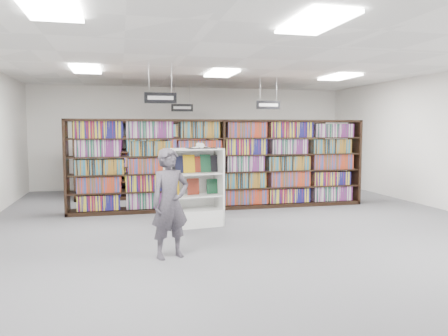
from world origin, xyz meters
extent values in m
plane|color=#535258|center=(0.00, 0.00, 0.00)|extent=(12.00, 12.00, 0.00)
cube|color=silver|center=(0.00, 0.00, 3.20)|extent=(10.00, 12.00, 0.10)
cube|color=white|center=(0.00, 6.00, 1.60)|extent=(10.00, 0.10, 3.20)
cube|color=black|center=(0.00, 2.00, 1.05)|extent=(7.00, 0.60, 2.10)
cube|color=maroon|center=(0.00, 2.00, 1.05)|extent=(6.88, 0.42, 1.98)
cube|color=black|center=(0.00, 4.00, 1.05)|extent=(7.00, 0.60, 2.10)
cube|color=maroon|center=(0.00, 4.00, 1.05)|extent=(6.88, 0.42, 1.98)
cube|color=black|center=(0.00, 5.70, 1.05)|extent=(7.00, 0.60, 2.10)
cube|color=maroon|center=(0.00, 5.70, 1.05)|extent=(6.88, 0.42, 1.98)
cylinder|color=#B2B2B7|center=(-1.73, 1.00, 2.91)|extent=(0.01, 0.01, 0.58)
cylinder|color=#B2B2B7|center=(-1.27, 1.00, 2.91)|extent=(0.01, 0.01, 0.58)
cube|color=black|center=(-1.50, 1.00, 2.51)|extent=(0.65, 0.02, 0.22)
cube|color=silver|center=(-1.50, 0.99, 2.51)|extent=(0.52, 0.00, 0.08)
cylinder|color=#B2B2B7|center=(1.27, 3.00, 2.91)|extent=(0.01, 0.01, 0.58)
cylinder|color=#B2B2B7|center=(1.73, 3.00, 2.91)|extent=(0.01, 0.01, 0.58)
cube|color=black|center=(1.50, 3.00, 2.51)|extent=(0.65, 0.02, 0.22)
cube|color=silver|center=(1.50, 2.99, 2.51)|extent=(0.52, 0.00, 0.08)
cylinder|color=#B2B2B7|center=(-0.73, 5.00, 2.91)|extent=(0.01, 0.01, 0.58)
cylinder|color=#B2B2B7|center=(-0.27, 5.00, 2.91)|extent=(0.01, 0.01, 0.58)
cube|color=black|center=(-0.50, 5.00, 2.51)|extent=(0.65, 0.02, 0.22)
cube|color=silver|center=(-0.50, 4.99, 2.51)|extent=(0.52, 0.00, 0.08)
cube|color=white|center=(-3.00, -3.00, 3.16)|extent=(0.60, 1.20, 0.04)
cube|color=white|center=(0.00, -3.00, 3.16)|extent=(0.60, 1.20, 0.04)
cube|color=white|center=(-3.00, 2.00, 3.16)|extent=(0.60, 1.20, 0.04)
cube|color=white|center=(0.00, 2.00, 3.16)|extent=(0.60, 1.20, 0.04)
cube|color=white|center=(3.00, 2.00, 3.16)|extent=(0.60, 1.20, 0.04)
cube|color=white|center=(-0.95, 0.28, 0.16)|extent=(1.14, 0.68, 0.32)
cube|color=white|center=(-1.46, 0.21, 0.76)|extent=(0.11, 0.54, 1.51)
cube|color=white|center=(-0.43, 0.36, 0.76)|extent=(0.11, 0.54, 1.51)
cube|color=white|center=(-0.98, 0.54, 0.76)|extent=(1.07, 0.18, 1.51)
cube|color=white|center=(-0.95, 0.28, 1.50)|extent=(1.14, 0.68, 0.03)
cube|color=white|center=(-0.95, 0.28, 0.59)|extent=(1.06, 0.63, 0.02)
cube|color=white|center=(-0.95, 0.28, 1.03)|extent=(1.06, 0.63, 0.02)
cube|color=black|center=(-1.37, 0.28, 1.20)|extent=(0.22, 0.10, 0.32)
cube|color=black|center=(-1.20, 0.30, 1.20)|extent=(0.22, 0.10, 0.32)
cube|color=#EBAC10|center=(-1.04, 0.32, 1.20)|extent=(0.22, 0.10, 0.32)
cube|color=maroon|center=(-0.87, 0.35, 1.20)|extent=(0.22, 0.10, 0.32)
cube|color=#15472A|center=(-0.70, 0.37, 1.20)|extent=(0.22, 0.10, 0.32)
cube|color=black|center=(-0.54, 0.39, 1.20)|extent=(0.22, 0.10, 0.32)
cube|color=#EBAC10|center=(-1.35, 0.28, 0.76)|extent=(0.24, 0.09, 0.30)
cube|color=maroon|center=(-0.95, 0.33, 0.76)|extent=(0.24, 0.09, 0.30)
cube|color=#15472A|center=(-0.56, 0.39, 0.76)|extent=(0.24, 0.09, 0.30)
cube|color=black|center=(-0.81, 0.21, 1.52)|extent=(0.57, 0.35, 0.01)
cube|color=white|center=(-0.94, 0.21, 1.53)|extent=(0.26, 0.31, 0.05)
cube|color=white|center=(-0.68, 0.21, 1.53)|extent=(0.26, 0.31, 0.07)
cylinder|color=white|center=(-0.83, 0.21, 1.57)|extent=(0.12, 0.29, 0.10)
imported|color=#4D4752|center=(-1.63, -1.70, 0.80)|extent=(0.68, 0.55, 1.61)
camera|label=1|loc=(-2.32, -7.99, 1.88)|focal=35.00mm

